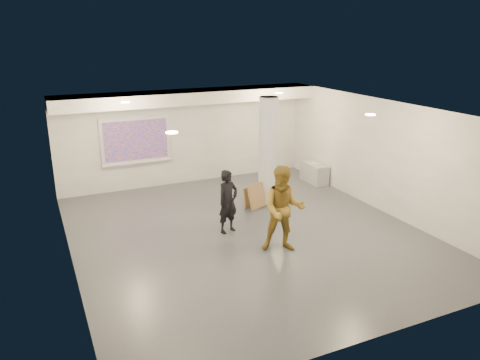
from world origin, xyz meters
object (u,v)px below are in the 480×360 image
column (268,151)px  credenza (314,173)px  projection_screen (136,141)px  woman (228,202)px  man (284,209)px

column → credenza: 2.69m
projection_screen → credenza: 5.72m
column → projection_screen: size_ratio=1.43×
column → woman: 2.49m
column → credenza: column is taller
credenza → woman: woman is taller
credenza → man: (-3.37, -3.88, 0.66)m
man → woman: bearing=141.1°
projection_screen → man: (1.95, -5.57, -0.55)m
projection_screen → man: 5.93m
projection_screen → woman: projection_screen is taller
man → projection_screen: bearing=133.8°
credenza → projection_screen: bearing=162.5°
projection_screen → woman: (1.24, -4.15, -0.75)m
credenza → woman: size_ratio=0.68×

